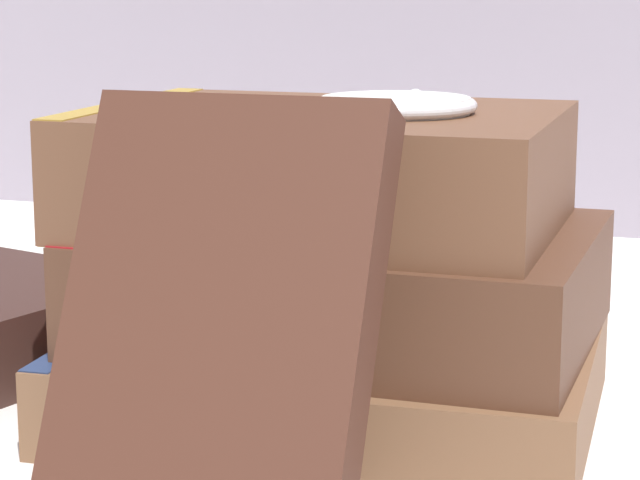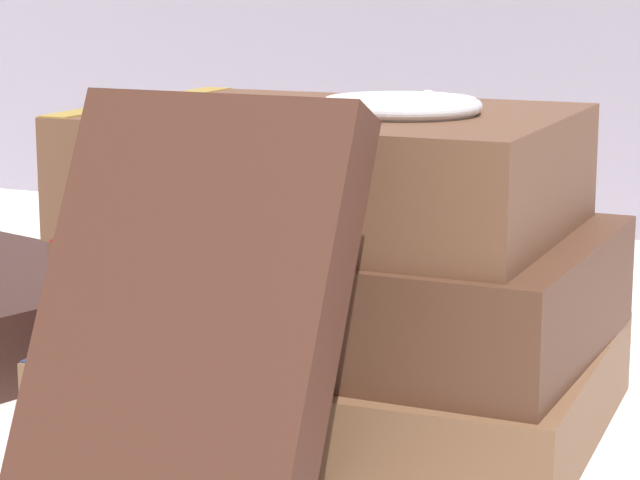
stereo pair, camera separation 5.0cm
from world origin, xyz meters
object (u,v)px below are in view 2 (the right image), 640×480
Objects in this scene: book_flat_top at (319,168)px; reading_glasses at (325,302)px; book_leaning_front at (182,344)px; pocket_watch at (401,106)px; book_flat_bottom at (333,376)px; book_flat_middle at (344,281)px.

book_flat_top reaches higher than reading_glasses.
book_leaning_front is 2.16× the size of pocket_watch.
pocket_watch is at bearing -4.63° from book_flat_bottom.
reading_glasses is (-0.08, 0.29, -0.06)m from book_leaning_front.
book_leaning_front is 0.14m from pocket_watch.
book_flat_top is at bearing -173.29° from book_flat_middle.
book_flat_bottom is at bearing -77.19° from reading_glasses.
book_flat_middle is 0.05m from book_flat_top.
book_leaning_front reaches higher than reading_glasses.
book_flat_bottom reaches higher than reading_glasses.
book_leaning_front is (0.00, -0.13, 0.01)m from book_flat_middle.
book_leaning_front is (0.01, -0.13, -0.04)m from book_flat_top.
book_flat_middle is (0.00, 0.00, 0.04)m from book_flat_bottom.
pocket_watch is at bearing -5.77° from book_flat_middle.
book_flat_bottom is 0.11m from pocket_watch.
book_flat_bottom is 0.14m from book_leaning_front.
book_flat_middle is 0.07m from pocket_watch.
book_flat_bottom is at bearing -5.24° from book_flat_top.
book_flat_top is at bearing 95.68° from book_leaning_front.
pocket_watch is at bearing -69.82° from reading_glasses.
book_leaning_front is at bearing -89.80° from book_flat_bottom.
book_flat_top is at bearing 172.81° from book_flat_bottom.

